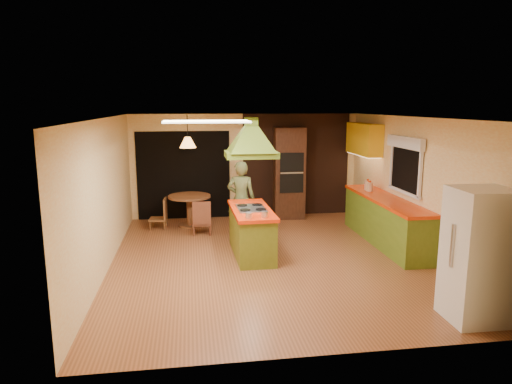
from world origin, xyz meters
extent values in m
plane|color=#9B5832|center=(0.00, 0.00, 0.00)|extent=(6.50, 6.50, 0.00)
plane|color=#FFEBB6|center=(0.00, 3.25, 1.25)|extent=(5.50, 0.00, 5.50)
plane|color=#FFEBB6|center=(0.00, -3.25, 1.25)|extent=(5.50, 0.00, 5.50)
plane|color=#FFEBB6|center=(-2.75, 0.00, 1.25)|extent=(0.00, 6.50, 6.50)
plane|color=#FFEBB6|center=(2.75, 0.00, 1.25)|extent=(0.00, 6.50, 6.50)
plane|color=silver|center=(0.00, 0.00, 2.50)|extent=(6.50, 6.50, 0.00)
cube|color=#381E14|center=(1.25, 3.23, 1.25)|extent=(2.64, 0.03, 2.50)
cube|color=black|center=(-1.50, 3.23, 1.05)|extent=(2.20, 0.03, 2.10)
cube|color=olive|center=(2.45, 0.60, 0.43)|extent=(0.58, 3.00, 0.86)
cube|color=#E53807|center=(2.45, 0.60, 0.89)|extent=(0.62, 3.05, 0.06)
cube|color=yellow|center=(2.57, 2.20, 1.95)|extent=(0.34, 1.40, 0.70)
cube|color=black|center=(2.72, 0.40, 1.55)|extent=(0.03, 1.16, 0.96)
cube|color=white|center=(2.67, 0.40, 2.02)|extent=(0.10, 1.35, 0.22)
cube|color=white|center=(-1.10, -1.20, 2.48)|extent=(1.20, 0.60, 0.03)
cube|color=olive|center=(-0.27, 0.29, 0.40)|extent=(0.67, 1.66, 0.81)
cube|color=#F32F08|center=(-0.27, 0.29, 0.84)|extent=(0.73, 1.74, 0.06)
cube|color=silver|center=(-0.27, 0.29, 0.87)|extent=(0.51, 0.73, 0.02)
cube|color=#5C791E|center=(-0.27, 0.29, 1.85)|extent=(0.91, 0.66, 0.11)
pyramid|color=#5C791E|center=(-0.27, 0.29, 2.35)|extent=(0.91, 0.66, 0.45)
cube|color=#5C791E|center=(-0.27, 0.29, 2.43)|extent=(0.22, 0.22, 0.15)
imported|color=#4F582F|center=(-0.32, 1.50, 0.79)|extent=(0.66, 0.52, 1.59)
cube|color=white|center=(2.21, -2.69, 0.86)|extent=(0.72, 0.68, 1.71)
cube|color=#472617|center=(1.01, 2.95, 1.09)|extent=(0.76, 0.63, 2.18)
cube|color=black|center=(1.01, 2.65, 1.39)|extent=(0.56, 0.06, 0.45)
cube|color=black|center=(1.01, 2.65, 0.89)|extent=(0.56, 0.06, 0.45)
cylinder|color=brown|center=(-1.38, 2.45, 0.69)|extent=(0.95, 0.95, 0.05)
cylinder|color=brown|center=(-1.38, 2.45, 0.36)|extent=(0.14, 0.14, 0.66)
cylinder|color=brown|center=(-1.38, 2.45, 0.03)|extent=(0.53, 0.53, 0.05)
cone|color=#FF9E3F|center=(-1.38, 2.45, 1.90)|extent=(0.46, 0.46, 0.24)
cylinder|color=beige|center=(2.40, 1.45, 1.02)|extent=(0.15, 0.15, 0.20)
cylinder|color=beige|center=(2.40, 1.32, 1.01)|extent=(0.16, 0.16, 0.18)
cylinder|color=#F6ECC5|center=(2.40, 1.39, 1.01)|extent=(0.13, 0.13, 0.17)
camera|label=1|loc=(-1.34, -7.69, 2.72)|focal=32.00mm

